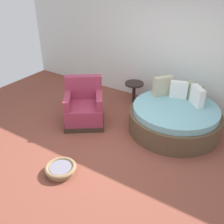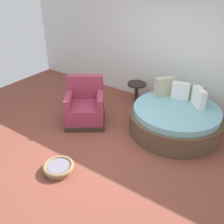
# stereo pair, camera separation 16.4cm
# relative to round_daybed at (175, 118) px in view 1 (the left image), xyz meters

# --- Properties ---
(ground_plane) EXTENTS (8.00, 8.00, 0.02)m
(ground_plane) POSITION_rel_round_daybed_xyz_m (-0.73, -1.23, -0.29)
(ground_plane) COLOR brown
(back_wall) EXTENTS (8.00, 0.12, 2.90)m
(back_wall) POSITION_rel_round_daybed_xyz_m (-0.73, 1.08, 1.17)
(back_wall) COLOR silver
(back_wall) RESTS_ON ground_plane
(round_daybed) EXTENTS (1.81, 1.81, 0.94)m
(round_daybed) POSITION_rel_round_daybed_xyz_m (0.00, 0.00, 0.00)
(round_daybed) COLOR brown
(round_daybed) RESTS_ON ground_plane
(red_armchair) EXTENTS (1.11, 1.11, 0.94)m
(red_armchair) POSITION_rel_round_daybed_xyz_m (-1.71, -0.73, 0.05)
(red_armchair) COLOR #38281E
(red_armchair) RESTS_ON ground_plane
(pet_basket) EXTENTS (0.51, 0.51, 0.13)m
(pet_basket) POSITION_rel_round_daybed_xyz_m (-1.07, -2.18, -0.20)
(pet_basket) COLOR #8E704C
(pet_basket) RESTS_ON ground_plane
(side_table) EXTENTS (0.44, 0.44, 0.52)m
(side_table) POSITION_rel_round_daybed_xyz_m (-1.24, 0.60, 0.15)
(side_table) COLOR #2D231E
(side_table) RESTS_ON ground_plane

